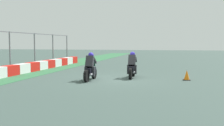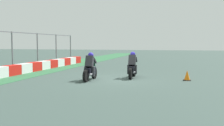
{
  "view_description": "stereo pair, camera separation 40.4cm",
  "coord_description": "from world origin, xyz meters",
  "views": [
    {
      "loc": [
        -14.31,
        -3.26,
        2.03
      ],
      "look_at": [
        0.07,
        0.08,
        0.9
      ],
      "focal_mm": 42.59,
      "sensor_mm": 36.0,
      "label": 1
    },
    {
      "loc": [
        -14.22,
        -3.65,
        2.03
      ],
      "look_at": [
        0.07,
        0.08,
        0.9
      ],
      "focal_mm": 42.59,
      "sensor_mm": 36.0,
      "label": 2
    }
  ],
  "objects": [
    {
      "name": "rider_lane_a",
      "position": [
        0.85,
        -0.94,
        0.62
      ],
      "size": [
        2.04,
        0.55,
        1.51
      ],
      "rotation": [
        0.0,
        0.0,
        0.03
      ],
      "color": "black",
      "rests_on": "ground_plane"
    },
    {
      "name": "rider_lane_b",
      "position": [
        -0.71,
        1.09,
        0.62
      ],
      "size": [
        2.04,
        0.54,
        1.51
      ],
      "rotation": [
        0.0,
        0.0,
        0.01
      ],
      "color": "black",
      "rests_on": "ground_plane"
    },
    {
      "name": "grass_verge",
      "position": [
        0.0,
        6.6,
        0.01
      ],
      "size": [
        72.0,
        3.79,
        0.02
      ],
      "primitive_type": "cube",
      "color": "#2F663F",
      "rests_on": "ground_plane"
    },
    {
      "name": "ground_plane",
      "position": [
        0.0,
        0.0,
        0.0
      ],
      "size": [
        120.0,
        120.0,
        0.0
      ],
      "primitive_type": "plane",
      "color": "#394B45"
    },
    {
      "name": "track_barrier",
      "position": [
        0.0,
        6.49,
        0.32
      ],
      "size": [
        21.97,
        0.6,
        0.64
      ],
      "color": "red",
      "rests_on": "ground_plane"
    },
    {
      "name": "traffic_cone",
      "position": [
        0.55,
        -3.98,
        0.26
      ],
      "size": [
        0.4,
        0.4,
        0.56
      ],
      "color": "black",
      "rests_on": "ground_plane"
    }
  ]
}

